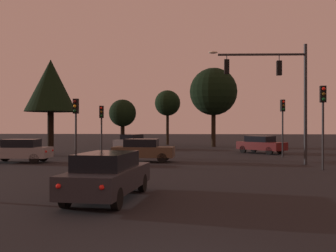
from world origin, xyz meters
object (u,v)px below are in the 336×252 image
Objects in this scene: tree_behind_sign at (213,92)px; car_crossing_left at (20,150)px; traffic_light_corner_left at (283,117)px; traffic_light_far_side at (76,118)px; tree_lot_edge at (168,103)px; car_crossing_right at (143,150)px; tree_right_cluster at (51,86)px; tree_left_far at (123,113)px; traffic_light_corner_right at (323,111)px; car_nearside_lane at (108,175)px; traffic_signal_mast_arm at (279,83)px; car_far_lane at (261,144)px; car_parked_lot at (131,141)px; traffic_light_median at (101,121)px.

car_crossing_left is at bearing -123.82° from tree_behind_sign.
traffic_light_corner_left reaches higher than traffic_light_far_side.
traffic_light_corner_left is at bearing -61.87° from tree_lot_edge.
tree_right_cluster reaches higher than car_crossing_right.
car_crossing_right is at bearing -157.44° from traffic_light_corner_left.
traffic_light_corner_right is at bearing -56.94° from tree_left_far.
tree_behind_sign is (5.49, 18.92, 5.54)m from car_crossing_right.
tree_lot_edge is at bearing 91.33° from car_nearside_lane.
traffic_signal_mast_arm reaches higher than car_far_lane.
car_parked_lot is at bearing -70.83° from tree_left_far.
car_far_lane is (12.61, 6.08, -1.97)m from traffic_light_median.
traffic_signal_mast_arm is at bearing -93.11° from car_far_lane.
traffic_light_far_side is 0.99× the size of car_crossing_left.
car_nearside_lane and car_parked_lot have the same top height.
traffic_signal_mast_arm is 10.69m from car_far_lane.
traffic_light_median reaches higher than car_crossing_left.
traffic_signal_mast_arm reaches higher than car_parked_lot.
traffic_light_corner_left reaches higher than traffic_light_median.
traffic_light_corner_left is 0.93× the size of car_parked_lot.
car_far_lane is (17.11, 9.70, 0.00)m from car_crossing_left.
traffic_light_corner_left is 22.23m from tree_left_far.
car_crossing_left is (-4.49, -3.62, -1.97)m from traffic_light_median.
traffic_light_corner_left is at bearing 7.15° from traffic_light_median.
tree_lot_edge reaches higher than car_parked_lot.
tree_lot_edge reaches higher than car_far_lane.
traffic_light_far_side is 0.86× the size of car_parked_lot.
car_far_lane is at bearing -70.52° from tree_behind_sign.
car_nearside_lane is at bearing -81.79° from car_parked_lot.
car_nearside_lane is at bearing -124.01° from traffic_signal_mast_arm.
traffic_signal_mast_arm is 0.96× the size of tree_right_cluster.
tree_behind_sign reaches higher than tree_right_cluster.
traffic_light_far_side is at bearing 174.63° from traffic_light_corner_right.
traffic_light_corner_right is 15.28m from traffic_light_median.
traffic_light_far_side reaches higher than car_parked_lot.
traffic_light_median is 19.05m from tree_behind_sign.
traffic_light_median is (-13.51, -1.69, -0.34)m from traffic_light_corner_left.
tree_right_cluster reaches higher than traffic_light_far_side.
tree_behind_sign reaches higher than car_nearside_lane.
tree_left_far is (2.59, 21.32, 3.12)m from car_crossing_left.
traffic_light_median is 0.56× the size of tree_lot_edge.
traffic_light_far_side is at bearing -85.91° from tree_left_far.
car_far_lane is at bearing 68.55° from car_nearside_lane.
traffic_light_corner_left is at bearing 22.56° from car_crossing_right.
tree_left_far is at bearing -149.34° from tree_lot_edge.
car_crossing_left is at bearing -96.92° from tree_left_far.
tree_behind_sign is (-4.56, 14.75, 3.23)m from traffic_light_corner_left.
traffic_light_far_side is 0.95× the size of car_far_lane.
car_crossing_right is 10.44m from tree_right_cluster.
traffic_light_corner_right is at bearing -8.87° from car_crossing_left.
traffic_light_corner_left is at bearing -72.81° from tree_behind_sign.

